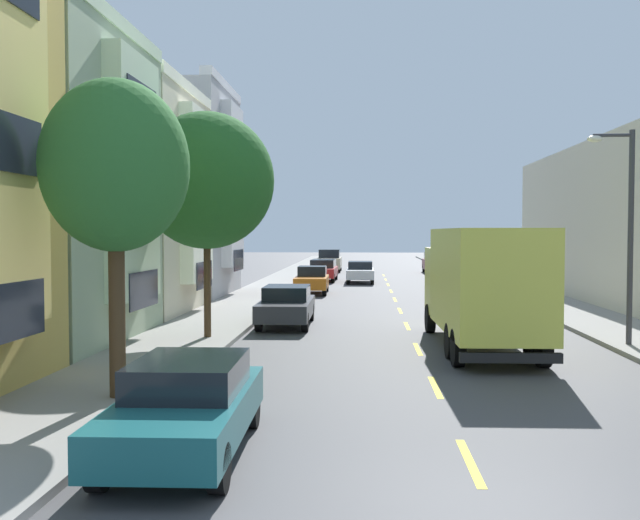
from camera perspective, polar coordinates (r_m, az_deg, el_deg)
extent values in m
plane|color=#424244|center=(38.47, 5.91, -2.79)|extent=(160.00, 160.00, 0.00)
cube|color=gray|center=(36.86, -5.07, -2.90)|extent=(3.20, 120.00, 0.14)
cube|color=gray|center=(37.46, 16.97, -2.91)|extent=(3.20, 120.00, 0.14)
cube|color=yellow|center=(10.94, 12.09, -15.74)|extent=(0.14, 2.20, 0.01)
cube|color=yellow|center=(15.74, 9.35, -10.15)|extent=(0.14, 2.20, 0.01)
cube|color=yellow|center=(20.63, 7.95, -7.18)|extent=(0.14, 2.20, 0.01)
cube|color=yellow|center=(25.56, 7.09, -5.34)|extent=(0.14, 2.20, 0.01)
cube|color=yellow|center=(30.52, 6.52, -4.10)|extent=(0.14, 2.20, 0.01)
cube|color=yellow|center=(35.49, 6.11, -3.21)|extent=(0.14, 2.20, 0.01)
cube|color=yellow|center=(40.46, 5.79, -2.54)|extent=(0.14, 2.20, 0.01)
cube|color=yellow|center=(45.44, 5.55, -2.01)|extent=(0.14, 2.20, 0.01)
cube|color=yellow|center=(50.43, 5.36, -1.59)|extent=(0.14, 2.20, 0.01)
cube|color=yellow|center=(55.42, 5.20, -1.25)|extent=(0.14, 2.20, 0.01)
cube|color=#1E232D|center=(14.30, -23.82, -3.90)|extent=(0.04, 2.64, 1.10)
cube|color=#1E232D|center=(14.32, -24.02, 8.75)|extent=(0.04, 2.64, 1.10)
cube|color=beige|center=(22.68, -16.37, 17.85)|extent=(0.60, 7.73, 0.44)
cube|color=beige|center=(21.73, -14.93, 6.51)|extent=(0.55, 3.48, 7.25)
cube|color=#1E232D|center=(21.64, -14.10, -2.33)|extent=(0.04, 2.64, 1.10)
cube|color=#1E232D|center=(21.60, -14.17, 5.06)|extent=(0.04, 2.64, 1.10)
cube|color=#1E232D|center=(21.92, -14.24, 12.35)|extent=(0.04, 2.64, 1.10)
cube|color=beige|center=(30.99, -19.56, 4.25)|extent=(10.03, 7.73, 9.05)
cube|color=white|center=(30.01, -11.05, 13.54)|extent=(0.60, 7.73, 0.44)
cube|color=white|center=(29.34, -9.98, 5.17)|extent=(0.55, 3.48, 7.06)
cube|color=#1E232D|center=(29.28, -9.38, -1.20)|extent=(0.04, 2.64, 1.10)
cube|color=#1E232D|center=(29.25, -9.41, 4.12)|extent=(0.04, 2.64, 1.10)
cube|color=#1E232D|center=(29.46, -9.45, 9.41)|extent=(0.04, 2.64, 1.10)
cube|color=#A8A8AD|center=(39.03, -17.35, 5.08)|extent=(13.52, 7.73, 10.74)
cube|color=silver|center=(37.92, -7.95, 13.76)|extent=(0.60, 7.73, 0.44)
cube|color=silver|center=(37.13, -7.11, 5.97)|extent=(0.55, 3.48, 8.37)
cube|color=#1E232D|center=(37.03, -6.63, 0.00)|extent=(0.04, 2.64, 1.10)
cube|color=#1E232D|center=(37.04, -6.65, 4.99)|extent=(0.04, 2.64, 1.10)
cube|color=#1E232D|center=(37.34, -6.68, 9.93)|extent=(0.04, 2.64, 1.10)
cylinder|color=#47331E|center=(14.35, -16.17, -4.23)|extent=(0.32, 0.32, 3.28)
ellipsoid|color=#2D6B2D|center=(14.32, -16.30, 7.38)|extent=(2.87, 2.87, 3.37)
cylinder|color=#47331E|center=(21.97, -9.15, -1.98)|extent=(0.22, 0.22, 3.25)
ellipsoid|color=#235B23|center=(21.97, -9.20, 6.40)|extent=(4.16, 4.16, 4.21)
cylinder|color=#38383D|center=(22.06, 23.93, 1.67)|extent=(0.16, 0.16, 6.17)
cylinder|color=#38383D|center=(22.05, 22.69, 9.34)|extent=(1.10, 0.10, 0.10)
ellipsoid|color=silver|center=(21.88, 21.44, 9.15)|extent=(0.44, 0.28, 0.20)
cube|color=#D8D84C|center=(19.85, 13.41, -1.57)|extent=(2.53, 6.06, 2.82)
cube|color=#D8D84C|center=(23.96, 11.49, -1.66)|extent=(2.34, 1.95, 2.20)
cube|color=black|center=(24.82, 11.17, -0.40)|extent=(2.02, 0.12, 0.97)
cube|color=black|center=(17.20, 15.24, -7.68)|extent=(2.40, 0.21, 0.24)
cylinder|color=black|center=(24.32, 13.93, -4.65)|extent=(0.30, 0.97, 0.96)
cylinder|color=black|center=(23.98, 8.94, -4.71)|extent=(0.30, 0.97, 0.96)
cylinder|color=black|center=(18.52, 17.68, -6.85)|extent=(0.30, 0.97, 0.96)
cylinder|color=black|center=(18.08, 11.14, -7.00)|extent=(0.30, 0.97, 0.96)
cylinder|color=black|center=(19.57, 16.83, -6.35)|extent=(0.30, 0.97, 0.96)
cylinder|color=black|center=(19.16, 10.64, -6.48)|extent=(0.30, 0.97, 0.96)
cube|color=tan|center=(60.04, 0.79, -0.23)|extent=(1.95, 4.80, 0.90)
cube|color=black|center=(60.01, 0.79, 0.54)|extent=(1.72, 2.78, 0.70)
cylinder|color=black|center=(58.48, -0.14, -0.73)|extent=(0.22, 0.66, 0.66)
cylinder|color=black|center=(58.40, 1.56, -0.74)|extent=(0.22, 0.66, 0.66)
cylinder|color=black|center=(61.74, 0.06, -0.58)|extent=(0.22, 0.66, 0.66)
cylinder|color=black|center=(61.65, 1.66, -0.58)|extent=(0.22, 0.66, 0.66)
cube|color=black|center=(35.59, 12.97, -2.21)|extent=(1.91, 4.73, 0.62)
cube|color=black|center=(35.18, 13.07, -1.31)|extent=(1.66, 2.85, 0.55)
cylinder|color=black|center=(37.31, 13.83, -2.50)|extent=(0.23, 0.66, 0.66)
cylinder|color=black|center=(37.09, 11.39, -2.50)|extent=(0.23, 0.66, 0.66)
cylinder|color=black|center=(34.17, 14.68, -2.93)|extent=(0.23, 0.66, 0.66)
cylinder|color=black|center=(33.93, 12.02, -2.95)|extent=(0.23, 0.66, 0.66)
cube|color=orange|center=(38.64, -0.67, -1.81)|extent=(1.79, 4.02, 0.62)
cube|color=black|center=(39.08, -0.63, -0.90)|extent=(1.55, 1.70, 0.55)
cylinder|color=black|center=(37.36, -1.96, -2.42)|extent=(0.23, 0.66, 0.66)
cylinder|color=black|center=(37.27, 0.37, -2.44)|extent=(0.23, 0.66, 0.66)
cylinder|color=black|center=(40.07, -1.64, -2.11)|extent=(0.23, 0.66, 0.66)
cylinder|color=black|center=(39.98, 0.54, -2.12)|extent=(0.23, 0.66, 0.66)
cube|color=maroon|center=(58.61, 9.45, -0.37)|extent=(2.04, 5.32, 0.80)
cube|color=black|center=(59.74, 9.35, 0.36)|extent=(1.77, 1.60, 0.60)
cylinder|color=black|center=(60.51, 10.12, -0.67)|extent=(0.23, 0.66, 0.66)
cylinder|color=black|center=(60.35, 8.44, -0.67)|extent=(0.23, 0.66, 0.66)
cylinder|color=black|center=(56.93, 10.51, -0.85)|extent=(0.23, 0.66, 0.66)
cylinder|color=black|center=(56.76, 8.72, -0.85)|extent=(0.23, 0.66, 0.66)
cube|color=#333338|center=(25.40, -2.76, -3.95)|extent=(1.85, 4.52, 0.60)
cube|color=black|center=(25.57, -2.71, -2.68)|extent=(1.61, 2.18, 0.50)
cylinder|color=black|center=(24.02, -5.00, -5.04)|extent=(0.23, 0.66, 0.66)
cylinder|color=black|center=(23.86, -1.23, -5.08)|extent=(0.23, 0.66, 0.66)
cylinder|color=black|center=(27.04, -4.10, -4.22)|extent=(0.23, 0.66, 0.66)
cylinder|color=black|center=(26.89, -0.75, -4.25)|extent=(0.23, 0.66, 0.66)
cube|color=#AD1E1E|center=(48.50, 0.24, -0.98)|extent=(1.93, 4.74, 0.62)
cube|color=black|center=(48.84, 0.28, -0.27)|extent=(1.67, 2.86, 0.55)
cylinder|color=black|center=(47.00, -0.89, -1.46)|extent=(0.24, 0.67, 0.66)
cylinder|color=black|center=(46.86, 1.06, -1.47)|extent=(0.24, 0.67, 0.66)
cylinder|color=black|center=(50.17, -0.52, -1.23)|extent=(0.24, 0.67, 0.66)
cylinder|color=black|center=(50.05, 1.30, -1.24)|extent=(0.24, 0.67, 0.66)
cube|color=#195B60|center=(11.04, -10.86, -12.18)|extent=(1.90, 4.54, 0.60)
cube|color=black|center=(11.13, -10.61, -9.16)|extent=(1.63, 2.19, 0.50)
cylinder|color=black|center=(9.93, -17.56, -15.70)|extent=(0.23, 0.66, 0.66)
cylinder|color=black|center=(9.54, -8.21, -16.40)|extent=(0.23, 0.66, 0.66)
cylinder|color=black|center=(12.74, -12.77, -11.63)|extent=(0.23, 0.66, 0.66)
cylinder|color=black|center=(12.44, -5.57, -11.93)|extent=(0.23, 0.66, 0.66)
cube|color=#194C28|center=(45.10, 10.94, -1.27)|extent=(1.82, 4.03, 0.62)
cube|color=black|center=(44.59, 11.02, -0.55)|extent=(1.56, 1.71, 0.55)
cylinder|color=black|center=(46.56, 11.69, -1.55)|extent=(0.23, 0.66, 0.66)
cylinder|color=black|center=(46.40, 9.83, -1.54)|extent=(0.23, 0.66, 0.66)
cylinder|color=black|center=(43.86, 12.12, -1.78)|extent=(0.23, 0.66, 0.66)
cylinder|color=black|center=(43.70, 10.14, -1.78)|extent=(0.23, 0.66, 0.66)
cube|color=#B2B5BA|center=(52.09, 10.08, -0.79)|extent=(1.96, 4.75, 0.62)
cube|color=black|center=(51.68, 10.12, -0.17)|extent=(1.68, 2.87, 0.55)
cylinder|color=black|center=(53.76, 10.79, -1.04)|extent=(0.24, 0.67, 0.66)
cylinder|color=black|center=(53.63, 9.09, -1.03)|extent=(0.24, 0.67, 0.66)
cylinder|color=black|center=(50.59, 11.14, -1.24)|extent=(0.24, 0.67, 0.66)
cylinder|color=black|center=(50.45, 9.33, -1.24)|extent=(0.24, 0.67, 0.66)
cube|color=silver|center=(47.01, 3.29, -1.10)|extent=(1.80, 4.50, 0.60)
cube|color=black|center=(47.21, 3.30, -0.42)|extent=(1.58, 2.16, 0.50)
cylinder|color=black|center=(45.51, 2.29, -1.59)|extent=(0.22, 0.66, 0.66)
cylinder|color=black|center=(45.50, 4.28, -1.59)|extent=(0.22, 0.66, 0.66)
cylinder|color=black|center=(48.56, 2.37, -1.35)|extent=(0.22, 0.66, 0.66)
cylinder|color=black|center=(48.56, 4.23, -1.35)|extent=(0.22, 0.66, 0.66)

